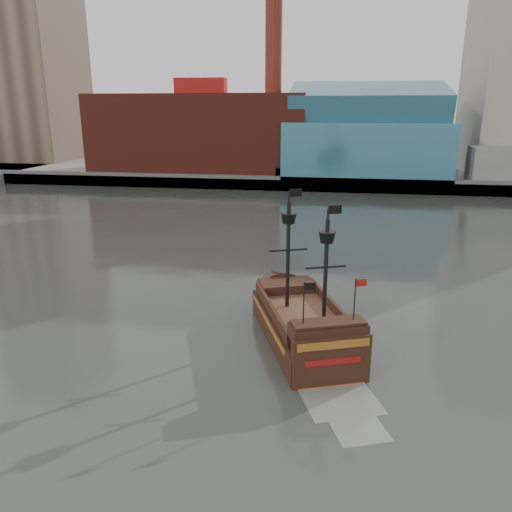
# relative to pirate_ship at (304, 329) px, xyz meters

# --- Properties ---
(ground) EXTENTS (400.00, 400.00, 0.00)m
(ground) POSITION_rel_pirate_ship_xyz_m (-3.49, -2.28, -0.96)
(ground) COLOR #2B2E29
(ground) RESTS_ON ground
(promenade_far) EXTENTS (220.00, 60.00, 2.00)m
(promenade_far) POSITION_rel_pirate_ship_xyz_m (-3.49, 89.72, 0.04)
(promenade_far) COLOR slate
(promenade_far) RESTS_ON ground
(seawall) EXTENTS (220.00, 1.00, 2.60)m
(seawall) POSITION_rel_pirate_ship_xyz_m (-3.49, 60.22, 0.34)
(seawall) COLOR #4C4C49
(seawall) RESTS_ON ground
(skyline) EXTENTS (149.00, 45.00, 62.00)m
(skyline) POSITION_rel_pirate_ship_xyz_m (1.72, 82.29, 23.59)
(skyline) COLOR brown
(skyline) RESTS_ON promenade_far
(pirate_ship) EXTENTS (8.93, 14.76, 10.62)m
(pirate_ship) POSITION_rel_pirate_ship_xyz_m (0.00, 0.00, 0.00)
(pirate_ship) COLOR black
(pirate_ship) RESTS_ON ground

